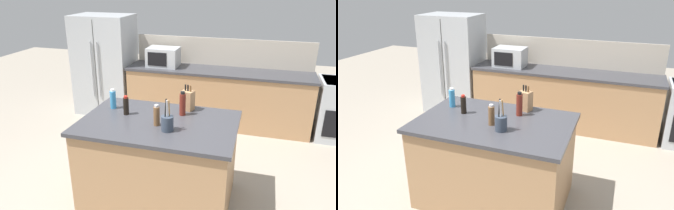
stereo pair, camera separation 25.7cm
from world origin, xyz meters
The scene contains 12 objects.
ground_plane centered at (0.00, 0.00, 0.00)m, with size 14.00×14.00×0.00m, color gray.
back_counter_run centered at (0.30, 2.20, 0.47)m, with size 2.99×0.66×0.94m.
wall_backsplash centered at (0.30, 2.52, 1.17)m, with size 2.95×0.03×0.46m, color #B2A899.
kitchen_island centered at (0.00, 0.00, 0.47)m, with size 1.61×1.07×0.94m.
refrigerator centered at (-1.74, 2.25, 0.87)m, with size 1.00×0.75×1.74m.
microwave centered at (-0.63, 2.20, 1.10)m, with size 0.51×0.39×0.31m.
knife_block centered at (0.21, 0.40, 1.05)m, with size 0.16×0.14×0.29m.
utensil_crock centered at (0.15, -0.19, 1.02)m, with size 0.12×0.12×0.32m.
pepper_grinder centered at (0.01, -0.10, 1.04)m, with size 0.06×0.06×0.22m.
soy_sauce_bottle centered at (-0.39, 0.08, 1.04)m, with size 0.06×0.06×0.21m.
dish_soap_bottle centered at (-0.60, 0.21, 1.05)m, with size 0.07×0.07×0.23m.
vinegar_bottle centered at (0.20, 0.23, 1.07)m, with size 0.07×0.07×0.27m.
Camera 2 is at (1.21, -2.86, 2.32)m, focal length 35.00 mm.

